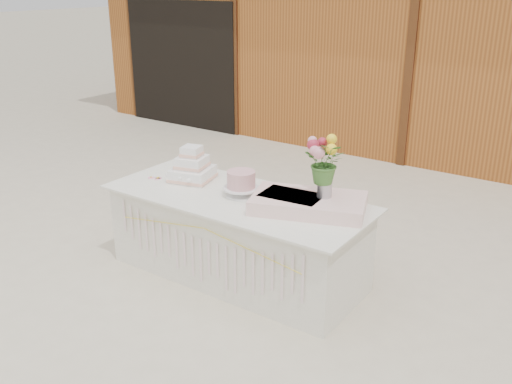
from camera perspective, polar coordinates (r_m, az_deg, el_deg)
ground at (r=5.31m, az=-1.87°, el=-8.23°), size 80.00×80.00×0.00m
barn at (r=10.15m, az=19.31°, el=14.56°), size 12.60×4.60×3.30m
cake_table at (r=5.13m, az=-1.95°, el=-4.47°), size 2.40×1.00×0.77m
wedding_cake at (r=5.39m, az=-6.39°, el=2.33°), size 0.44×0.44×0.33m
pink_cake_stand at (r=4.96m, az=-1.49°, el=0.98°), size 0.32×0.32×0.23m
satin_runner at (r=4.70m, az=5.28°, el=-1.12°), size 1.05×0.81×0.12m
flower_vase at (r=4.66m, az=6.88°, el=0.48°), size 0.12×0.12×0.17m
bouquet at (r=4.58m, az=7.01°, el=3.54°), size 0.39×0.36×0.35m
loose_flowers at (r=5.58m, az=-9.67°, el=1.68°), size 0.18×0.31×0.02m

